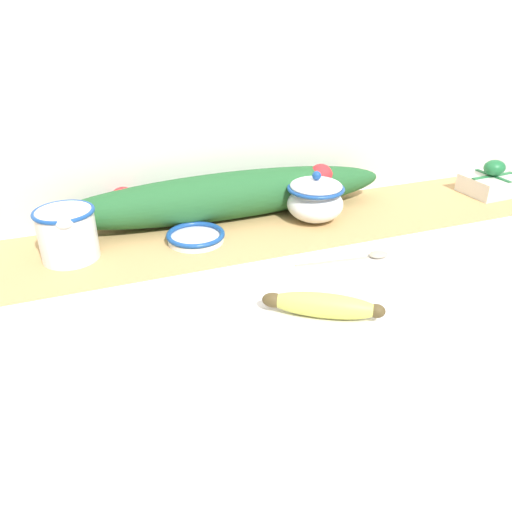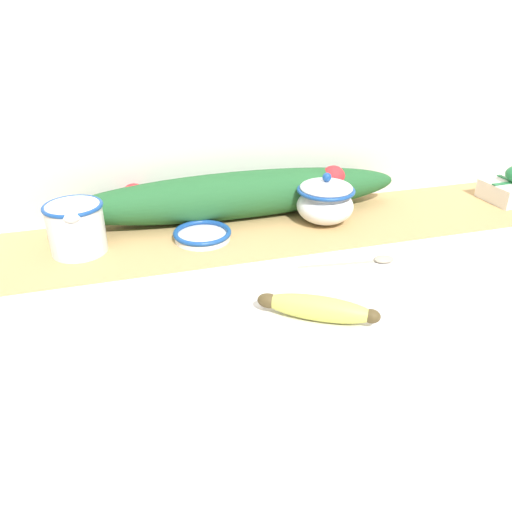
{
  "view_description": "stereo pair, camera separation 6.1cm",
  "coord_description": "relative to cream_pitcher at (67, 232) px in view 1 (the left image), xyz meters",
  "views": [
    {
      "loc": [
        -0.32,
        -0.76,
        1.37
      ],
      "look_at": [
        -0.04,
        -0.04,
        0.97
      ],
      "focal_mm": 35.0,
      "sensor_mm": 36.0,
      "label": 1
    },
    {
      "loc": [
        -0.26,
        -0.78,
        1.37
      ],
      "look_at": [
        -0.04,
        -0.04,
        0.97
      ],
      "focal_mm": 35.0,
      "sensor_mm": 36.0,
      "label": 2
    }
  ],
  "objects": [
    {
      "name": "table_runner",
      "position": [
        0.35,
        -0.0,
        -0.06
      ],
      "size": [
        1.46,
        0.27,
        0.0
      ],
      "primitive_type": "cube",
      "color": "tan",
      "rests_on": "countertop"
    },
    {
      "name": "gift_box",
      "position": [
        1.02,
        -0.0,
        -0.02
      ],
      "size": [
        0.13,
        0.11,
        0.09
      ],
      "rotation": [
        0.0,
        0.0,
        0.04
      ],
      "color": "silver",
      "rests_on": "countertop"
    },
    {
      "name": "countertop",
      "position": [
        0.35,
        -0.17,
        -0.52
      ],
      "size": [
        1.59,
        0.62,
        0.92
      ],
      "primitive_type": "cube",
      "color": "silver",
      "rests_on": "ground_plane"
    },
    {
      "name": "back_wall",
      "position": [
        0.35,
        0.16,
        0.22
      ],
      "size": [
        2.39,
        0.04,
        2.4
      ],
      "primitive_type": "cube",
      "color": "silver",
      "rests_on": "ground_plane"
    },
    {
      "name": "sugar_bowl",
      "position": [
        0.52,
        -0.0,
        -0.0
      ],
      "size": [
        0.13,
        0.13,
        0.11
      ],
      "color": "white",
      "rests_on": "countertop"
    },
    {
      "name": "small_dish",
      "position": [
        0.24,
        -0.01,
        -0.04
      ],
      "size": [
        0.12,
        0.12,
        0.02
      ],
      "color": "white",
      "rests_on": "countertop"
    },
    {
      "name": "cream_pitcher",
      "position": [
        0.0,
        0.0,
        0.0
      ],
      "size": [
        0.11,
        0.13,
        0.1
      ],
      "color": "white",
      "rests_on": "countertop"
    },
    {
      "name": "banana",
      "position": [
        0.36,
        -0.35,
        -0.04
      ],
      "size": [
        0.18,
        0.13,
        0.04
      ],
      "rotation": [
        0.0,
        0.0,
        -0.55
      ],
      "color": "#CCD156",
      "rests_on": "countertop"
    },
    {
      "name": "spoon",
      "position": [
        0.55,
        -0.2,
        -0.05
      ],
      "size": [
        0.19,
        0.04,
        0.01
      ],
      "rotation": [
        0.0,
        0.0,
        -0.13
      ],
      "color": "#A89E89",
      "rests_on": "countertop"
    },
    {
      "name": "poinsettia_garland",
      "position": [
        0.35,
        0.08,
        -0.0
      ],
      "size": [
        0.77,
        0.12,
        0.1
      ],
      "color": "#235B2D",
      "rests_on": "countertop"
    }
  ]
}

